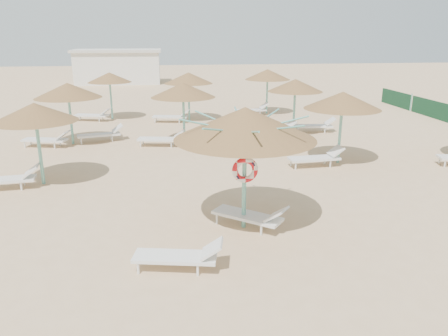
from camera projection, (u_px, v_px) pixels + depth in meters
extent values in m
plane|color=tan|center=(232.00, 232.00, 10.94)|extent=(120.00, 120.00, 0.00)
cylinder|color=#67B3A5|center=(244.00, 179.00, 10.85)|extent=(0.11, 0.11, 2.59)
cone|color=olive|center=(245.00, 123.00, 10.43)|extent=(3.46, 3.46, 0.78)
cylinder|color=#67B3A5|center=(245.00, 134.00, 10.51)|extent=(0.20, 0.20, 0.12)
cylinder|color=#67B3A5|center=(277.00, 124.00, 10.54)|extent=(1.56, 0.04, 0.39)
cylinder|color=#67B3A5|center=(263.00, 120.00, 11.04)|extent=(1.13, 1.13, 0.39)
cylinder|color=#67B3A5|center=(239.00, 119.00, 11.19)|extent=(0.04, 1.56, 0.39)
cylinder|color=#67B3A5|center=(219.00, 121.00, 10.90)|extent=(1.13, 1.13, 0.39)
cylinder|color=#67B3A5|center=(212.00, 126.00, 10.34)|extent=(1.56, 0.04, 0.39)
cylinder|color=#67B3A5|center=(225.00, 131.00, 9.84)|extent=(1.13, 1.13, 0.39)
cylinder|color=#67B3A5|center=(251.00, 132.00, 9.69)|extent=(0.04, 1.56, 0.39)
cylinder|color=#67B3A5|center=(274.00, 129.00, 9.98)|extent=(1.13, 1.13, 0.39)
torus|color=red|center=(245.00, 170.00, 10.67)|extent=(0.65, 0.15, 0.65)
cylinder|color=silver|center=(138.00, 268.00, 9.00)|extent=(0.05, 0.05, 0.26)
cylinder|color=silver|center=(144.00, 257.00, 9.44)|extent=(0.05, 0.05, 0.26)
cylinder|color=silver|center=(198.00, 270.00, 8.92)|extent=(0.05, 0.05, 0.26)
cylinder|color=silver|center=(200.00, 259.00, 9.36)|extent=(0.05, 0.05, 0.26)
cube|color=silver|center=(175.00, 257.00, 9.12)|extent=(1.82, 0.90, 0.07)
cube|color=silver|center=(212.00, 249.00, 9.01)|extent=(0.54, 0.63, 0.33)
cylinder|color=silver|center=(217.00, 219.00, 11.37)|extent=(0.06, 0.06, 0.27)
cylinder|color=silver|center=(226.00, 213.00, 11.76)|extent=(0.06, 0.06, 0.27)
cylinder|color=silver|center=(261.00, 230.00, 10.74)|extent=(0.06, 0.06, 0.27)
cylinder|color=silver|center=(270.00, 223.00, 11.12)|extent=(0.06, 0.06, 0.27)
cube|color=silver|center=(247.00, 216.00, 11.14)|extent=(1.78, 1.60, 0.08)
cube|color=silver|center=(276.00, 214.00, 10.67)|extent=(0.72, 0.74, 0.35)
cylinder|color=#67B3A5|center=(40.00, 150.00, 14.10)|extent=(0.11, 0.11, 2.30)
cone|color=olive|center=(35.00, 112.00, 13.73)|extent=(2.64, 2.64, 0.59)
cylinder|color=#67B3A5|center=(36.00, 120.00, 13.80)|extent=(0.20, 0.20, 0.12)
cylinder|color=silver|center=(21.00, 186.00, 13.77)|extent=(0.06, 0.06, 0.28)
cylinder|color=silver|center=(24.00, 181.00, 14.24)|extent=(0.06, 0.06, 0.28)
cube|color=silver|center=(3.00, 180.00, 13.82)|extent=(1.96, 0.83, 0.08)
cube|color=silver|center=(31.00, 171.00, 13.95)|extent=(0.55, 0.65, 0.36)
cylinder|color=#67B3A5|center=(71.00, 119.00, 19.26)|extent=(0.11, 0.11, 2.30)
cone|color=olive|center=(68.00, 90.00, 18.89)|extent=(2.87, 2.87, 0.64)
cylinder|color=#67B3A5|center=(68.00, 96.00, 18.97)|extent=(0.20, 0.20, 0.12)
cylinder|color=silver|center=(25.00, 145.00, 18.88)|extent=(0.06, 0.06, 0.28)
cylinder|color=silver|center=(31.00, 142.00, 19.36)|extent=(0.06, 0.06, 0.28)
cylinder|color=silver|center=(55.00, 146.00, 18.75)|extent=(0.06, 0.06, 0.28)
cylinder|color=silver|center=(60.00, 143.00, 19.23)|extent=(0.06, 0.06, 0.28)
cube|color=silver|center=(45.00, 140.00, 18.99)|extent=(1.99, 1.05, 0.08)
cube|color=silver|center=(63.00, 135.00, 18.83)|extent=(0.61, 0.70, 0.36)
cylinder|color=silver|center=(81.00, 141.00, 19.49)|extent=(0.06, 0.06, 0.28)
cylinder|color=silver|center=(81.00, 139.00, 19.93)|extent=(0.06, 0.06, 0.28)
cylinder|color=silver|center=(112.00, 139.00, 19.95)|extent=(0.06, 0.06, 0.28)
cylinder|color=silver|center=(111.00, 137.00, 20.40)|extent=(0.06, 0.06, 0.28)
cube|color=silver|center=(99.00, 135.00, 19.93)|extent=(1.99, 1.05, 0.08)
cube|color=silver|center=(117.00, 128.00, 20.15)|extent=(0.61, 0.70, 0.36)
cylinder|color=#67B3A5|center=(111.00, 99.00, 24.92)|extent=(0.11, 0.11, 2.30)
cone|color=olive|center=(109.00, 77.00, 24.56)|extent=(2.45, 2.45, 0.55)
cylinder|color=#67B3A5|center=(110.00, 82.00, 24.63)|extent=(0.20, 0.20, 0.12)
cylinder|color=silver|center=(76.00, 119.00, 24.58)|extent=(0.06, 0.06, 0.28)
cylinder|color=silver|center=(80.00, 117.00, 25.05)|extent=(0.06, 0.06, 0.28)
cylinder|color=silver|center=(99.00, 120.00, 24.40)|extent=(0.06, 0.06, 0.28)
cylinder|color=silver|center=(103.00, 118.00, 24.87)|extent=(0.06, 0.06, 0.28)
cube|color=silver|center=(91.00, 115.00, 24.65)|extent=(2.00, 1.11, 0.08)
cube|color=silver|center=(105.00, 111.00, 24.47)|extent=(0.63, 0.71, 0.36)
cylinder|color=#67B3A5|center=(184.00, 118.00, 19.40)|extent=(0.11, 0.11, 2.30)
cone|color=olive|center=(183.00, 90.00, 19.03)|extent=(2.82, 2.82, 0.64)
cylinder|color=#67B3A5|center=(183.00, 96.00, 19.10)|extent=(0.20, 0.20, 0.12)
cylinder|color=silver|center=(141.00, 144.00, 18.98)|extent=(0.06, 0.06, 0.28)
cylinder|color=silver|center=(143.00, 142.00, 19.45)|extent=(0.06, 0.06, 0.28)
cylinder|color=silver|center=(171.00, 145.00, 18.92)|extent=(0.06, 0.06, 0.28)
cylinder|color=silver|center=(173.00, 142.00, 19.39)|extent=(0.06, 0.06, 0.28)
cube|color=silver|center=(160.00, 139.00, 19.12)|extent=(1.98, 0.95, 0.08)
cube|color=silver|center=(179.00, 134.00, 19.02)|extent=(0.58, 0.68, 0.36)
cylinder|color=#67B3A5|center=(189.00, 100.00, 24.51)|extent=(0.11, 0.11, 2.30)
cone|color=olive|center=(188.00, 78.00, 24.15)|extent=(2.69, 2.69, 0.60)
cylinder|color=#67B3A5|center=(189.00, 82.00, 24.22)|extent=(0.20, 0.20, 0.12)
cylinder|color=silver|center=(155.00, 121.00, 24.09)|extent=(0.06, 0.06, 0.28)
cylinder|color=silver|center=(157.00, 119.00, 24.57)|extent=(0.06, 0.06, 0.28)
cylinder|color=silver|center=(179.00, 121.00, 24.03)|extent=(0.06, 0.06, 0.28)
cylinder|color=silver|center=(180.00, 119.00, 24.51)|extent=(0.06, 0.06, 0.28)
cube|color=silver|center=(170.00, 117.00, 24.24)|extent=(1.98, 0.95, 0.08)
cube|color=silver|center=(185.00, 113.00, 24.13)|extent=(0.58, 0.68, 0.36)
cylinder|color=#67B3A5|center=(340.00, 133.00, 16.46)|extent=(0.11, 0.11, 2.30)
cone|color=olive|center=(343.00, 100.00, 16.09)|extent=(2.83, 2.83, 0.64)
cylinder|color=#67B3A5|center=(342.00, 107.00, 16.16)|extent=(0.20, 0.20, 0.12)
cylinder|color=silver|center=(296.00, 166.00, 15.86)|extent=(0.06, 0.06, 0.28)
cylinder|color=silver|center=(291.00, 162.00, 16.32)|extent=(0.06, 0.06, 0.28)
cylinder|color=silver|center=(330.00, 164.00, 16.11)|extent=(0.06, 0.06, 0.28)
cylinder|color=silver|center=(325.00, 160.00, 16.58)|extent=(0.06, 0.06, 0.28)
cube|color=silver|center=(314.00, 158.00, 16.19)|extent=(1.94, 0.74, 0.08)
cube|color=silver|center=(336.00, 151.00, 16.28)|extent=(0.52, 0.63, 0.36)
cylinder|color=#67B3A5|center=(294.00, 111.00, 21.15)|extent=(0.11, 0.11, 2.30)
cone|color=olive|center=(295.00, 85.00, 20.79)|extent=(2.63, 2.63, 0.59)
cylinder|color=#67B3A5|center=(295.00, 90.00, 20.86)|extent=(0.20, 0.20, 0.12)
cylinder|color=silver|center=(259.00, 136.00, 20.53)|extent=(0.06, 0.06, 0.28)
cylinder|color=silver|center=(256.00, 134.00, 20.99)|extent=(0.06, 0.06, 0.28)
cylinder|color=silver|center=(286.00, 134.00, 20.82)|extent=(0.06, 0.06, 0.28)
cylinder|color=silver|center=(282.00, 132.00, 21.29)|extent=(0.06, 0.06, 0.28)
cube|color=silver|center=(273.00, 130.00, 20.88)|extent=(1.95, 0.80, 0.08)
cube|color=silver|center=(290.00, 124.00, 21.00)|extent=(0.54, 0.64, 0.36)
cylinder|color=silver|center=(298.00, 131.00, 21.61)|extent=(0.06, 0.06, 0.28)
cylinder|color=silver|center=(296.00, 129.00, 22.09)|extent=(0.06, 0.06, 0.28)
cylinder|color=silver|center=(325.00, 130.00, 21.66)|extent=(0.06, 0.06, 0.28)
cylinder|color=silver|center=(322.00, 128.00, 22.14)|extent=(0.06, 0.06, 0.28)
cube|color=silver|center=(313.00, 126.00, 21.82)|extent=(1.95, 0.80, 0.08)
cube|color=silver|center=(330.00, 121.00, 21.78)|extent=(0.54, 0.64, 0.36)
cylinder|color=#67B3A5|center=(267.00, 95.00, 26.58)|extent=(0.11, 0.11, 2.30)
cone|color=olive|center=(268.00, 74.00, 26.21)|extent=(2.72, 2.72, 0.61)
cylinder|color=#67B3A5|center=(267.00, 78.00, 26.28)|extent=(0.20, 0.20, 0.12)
cylinder|color=silver|center=(238.00, 114.00, 25.99)|extent=(0.06, 0.06, 0.28)
cylinder|color=silver|center=(236.00, 113.00, 26.46)|extent=(0.06, 0.06, 0.28)
cylinder|color=silver|center=(260.00, 114.00, 26.22)|extent=(0.06, 0.06, 0.28)
cylinder|color=silver|center=(258.00, 112.00, 26.69)|extent=(0.06, 0.06, 0.28)
cube|color=silver|center=(250.00, 110.00, 26.31)|extent=(1.92, 0.70, 0.08)
cube|color=silver|center=(264.00, 106.00, 26.38)|extent=(0.51, 0.62, 0.36)
cylinder|color=silver|center=(445.00, 164.00, 16.14)|extent=(0.06, 0.06, 0.28)
cylinder|color=silver|center=(439.00, 160.00, 16.62)|extent=(0.06, 0.06, 0.28)
cube|color=silver|center=(118.00, 68.00, 42.87)|extent=(8.00, 4.00, 3.00)
cube|color=beige|center=(117.00, 51.00, 42.39)|extent=(8.40, 4.40, 0.25)
cube|color=#1A5029|center=(430.00, 108.00, 25.83)|extent=(0.08, 3.80, 1.00)
cube|color=#1A5029|center=(396.00, 99.00, 29.61)|extent=(0.08, 3.80, 1.00)
cylinder|color=#67B3A5|center=(411.00, 102.00, 27.80)|extent=(0.08, 0.08, 1.10)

